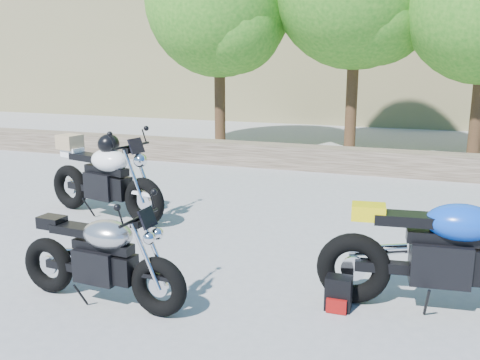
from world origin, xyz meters
name	(u,v)px	position (x,y,z in m)	size (l,w,h in m)	color
ground	(198,255)	(0.00, 0.00, 0.00)	(90.00, 90.00, 0.00)	gray
stone_wall	(299,157)	(0.00, 5.50, 0.25)	(22.00, 0.55, 0.50)	#493E31
tree_decid_left	(222,4)	(-2.39, 7.14, 3.63)	(3.67, 3.67, 5.62)	#382314
silver_bike	(101,259)	(-0.37, -1.53, 0.47)	(1.93, 0.61, 0.97)	black
white_bike	(104,176)	(-1.99, 1.03, 0.63)	(2.30, 0.88, 1.29)	black
blue_bike	(444,255)	(2.81, -0.60, 0.58)	(2.37, 0.75, 1.19)	black
backpack	(338,294)	(1.87, -0.89, 0.16)	(0.25, 0.21, 0.34)	black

